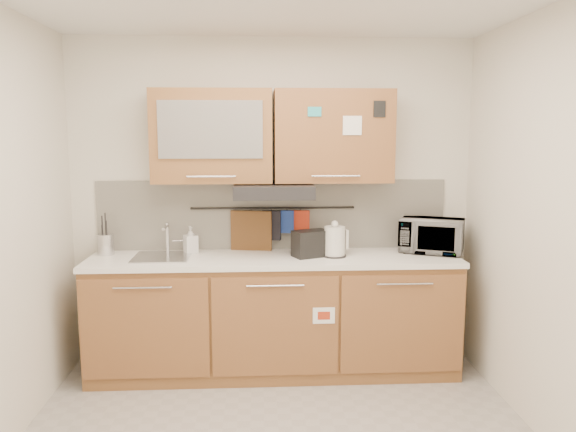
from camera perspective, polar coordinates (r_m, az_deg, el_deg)
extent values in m
plane|color=silver|center=(4.54, -1.57, 1.40)|extent=(3.20, 0.00, 3.20)
plane|color=silver|center=(3.51, 26.33, -1.57)|extent=(0.00, 3.00, 3.00)
cube|color=brown|center=(4.44, -1.42, -10.17)|extent=(2.80, 0.60, 0.88)
cube|color=black|center=(4.58, -1.40, -14.80)|extent=(2.80, 0.54, 0.10)
cube|color=brown|center=(4.21, -14.34, -11.05)|extent=(0.91, 0.02, 0.74)
cylinder|color=silver|center=(4.10, -14.56, -7.07)|extent=(0.41, 0.01, 0.01)
cube|color=brown|center=(4.13, -1.29, -11.16)|extent=(0.91, 0.02, 0.74)
cylinder|color=silver|center=(4.02, -1.29, -7.11)|extent=(0.41, 0.01, 0.01)
cube|color=brown|center=(4.26, 11.58, -10.71)|extent=(0.91, 0.02, 0.74)
cylinder|color=silver|center=(4.15, 11.79, -6.77)|extent=(0.41, 0.01, 0.01)
cube|color=white|center=(4.30, -1.44, -4.40)|extent=(2.82, 0.62, 0.04)
cube|color=silver|center=(4.54, -1.56, 0.13)|extent=(2.80, 0.02, 0.56)
cube|color=brown|center=(4.34, -7.68, 8.02)|extent=(0.90, 0.35, 0.70)
cube|color=silver|center=(4.16, -7.89, 8.69)|extent=(0.76, 0.02, 0.42)
cube|color=brown|center=(4.37, 4.57, 8.07)|extent=(0.90, 0.35, 0.70)
cube|color=white|center=(4.21, 6.55, 9.12)|extent=(0.14, 0.00, 0.14)
cube|color=black|center=(4.28, -1.49, 2.59)|extent=(0.60, 0.46, 0.10)
cube|color=silver|center=(4.37, -12.69, -4.21)|extent=(0.42, 0.40, 0.03)
cylinder|color=silver|center=(4.50, -12.15, -2.21)|extent=(0.03, 0.03, 0.24)
cylinder|color=silver|center=(4.40, -12.35, -1.12)|extent=(0.02, 0.18, 0.02)
cylinder|color=black|center=(4.49, -1.55, 0.82)|extent=(1.30, 0.02, 0.02)
cylinder|color=silver|center=(4.57, -18.03, -2.76)|extent=(0.14, 0.14, 0.16)
cylinder|color=black|center=(4.57, -18.30, -1.86)|extent=(0.01, 0.01, 0.30)
cylinder|color=black|center=(4.54, -17.92, -2.12)|extent=(0.01, 0.01, 0.27)
cylinder|color=black|center=(4.58, -18.01, -1.70)|extent=(0.01, 0.01, 0.33)
cylinder|color=black|center=(4.55, -18.32, -2.34)|extent=(0.01, 0.01, 0.24)
cylinder|color=silver|center=(4.29, 4.75, -2.61)|extent=(0.19, 0.19, 0.23)
sphere|color=silver|center=(4.27, 4.78, -0.81)|extent=(0.05, 0.05, 0.05)
cube|color=silver|center=(4.33, 5.97, -2.39)|extent=(0.03, 0.04, 0.15)
cylinder|color=black|center=(4.31, 4.74, -4.02)|extent=(0.18, 0.18, 0.01)
cube|color=black|center=(4.28, 2.33, -2.81)|extent=(0.31, 0.25, 0.20)
cube|color=black|center=(4.24, 1.77, -1.64)|extent=(0.11, 0.14, 0.01)
cube|color=black|center=(4.29, 2.90, -1.54)|extent=(0.11, 0.14, 0.01)
imported|color=#999999|center=(4.58, 14.38, -1.94)|extent=(0.57, 0.49, 0.26)
imported|color=#999999|center=(4.46, -9.86, -2.40)|extent=(0.13, 0.13, 0.21)
cube|color=brown|center=(4.51, -3.75, -2.04)|extent=(0.33, 0.08, 0.41)
cube|color=navy|center=(4.50, -0.09, -0.59)|extent=(0.11, 0.04, 0.18)
cube|color=black|center=(4.50, -1.70, -0.96)|extent=(0.16, 0.07, 0.24)
cube|color=red|center=(4.51, 1.26, -0.57)|extent=(0.15, 0.05, 0.18)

